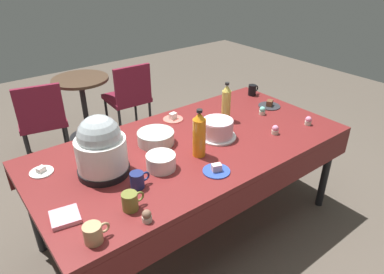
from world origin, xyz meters
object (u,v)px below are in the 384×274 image
(dessert_plate_white, at_px, (41,171))
(maroon_chair_left, at_px, (42,117))
(coffee_mug_black, at_px, (252,90))
(dessert_plate_charcoal, at_px, (269,105))
(soda_bottle_orange_juice, at_px, (199,134))
(cupcake_rose, at_px, (147,216))
(coffee_mug_navy, at_px, (138,180))
(frosted_layer_cake, at_px, (218,129))
(dessert_plate_cobalt, at_px, (216,170))
(round_cafe_table, at_px, (83,97))
(cupcake_cocoa, at_px, (308,121))
(coffee_mug_tan, at_px, (93,233))
(cupcake_berry, at_px, (78,146))
(cupcake_vanilla, at_px, (262,111))
(cupcake_lemon, at_px, (275,130))
(maroon_chair_right, at_px, (129,95))
(slow_cooker, at_px, (101,148))
(potluck_table, at_px, (192,151))
(coffee_mug_olive, at_px, (130,201))
(ceramic_snack_bowl, at_px, (161,162))
(glass_salad_bowl, at_px, (156,138))
(dessert_plate_cream, at_px, (111,144))
(dessert_plate_coral, at_px, (173,118))
(soda_bottle_ginger_ale, at_px, (226,103))

(dessert_plate_white, xyz_separation_m, maroon_chair_left, (0.37, 1.39, -0.27))
(coffee_mug_black, relative_size, maroon_chair_left, 0.13)
(dessert_plate_charcoal, xyz_separation_m, soda_bottle_orange_juice, (-0.97, -0.25, 0.14))
(cupcake_rose, relative_size, coffee_mug_navy, 0.55)
(frosted_layer_cake, relative_size, dessert_plate_white, 1.92)
(dessert_plate_cobalt, distance_m, round_cafe_table, 2.27)
(soda_bottle_orange_juice, bearing_deg, cupcake_cocoa, -10.17)
(coffee_mug_navy, height_order, coffee_mug_tan, coffee_mug_navy)
(cupcake_cocoa, relative_size, cupcake_berry, 1.00)
(cupcake_cocoa, xyz_separation_m, cupcake_vanilla, (-0.14, 0.34, 0.00))
(cupcake_cocoa, distance_m, coffee_mug_navy, 1.44)
(cupcake_lemon, distance_m, round_cafe_table, 2.26)
(maroon_chair_right, bearing_deg, coffee_mug_navy, -116.78)
(slow_cooker, relative_size, cupcake_berry, 5.59)
(dessert_plate_charcoal, xyz_separation_m, coffee_mug_black, (0.08, 0.27, 0.04))
(dessert_plate_cobalt, height_order, coffee_mug_tan, coffee_mug_tan)
(slow_cooker, xyz_separation_m, cupcake_vanilla, (1.38, -0.02, -0.14))
(potluck_table, xyz_separation_m, coffee_mug_navy, (-0.55, -0.21, 0.11))
(potluck_table, bearing_deg, cupcake_cocoa, -19.78)
(coffee_mug_olive, bearing_deg, coffee_mug_tan, -158.62)
(frosted_layer_cake, xyz_separation_m, soda_bottle_orange_juice, (-0.26, -0.11, 0.09))
(potluck_table, xyz_separation_m, soda_bottle_orange_juice, (-0.06, -0.15, 0.21))
(coffee_mug_olive, bearing_deg, cupcake_vanilla, 14.80)
(coffee_mug_tan, bearing_deg, ceramic_snack_bowl, 28.65)
(coffee_mug_black, bearing_deg, ceramic_snack_bowl, -159.48)
(dessert_plate_charcoal, relative_size, coffee_mug_black, 1.62)
(cupcake_lemon, distance_m, maroon_chair_right, 1.96)
(dessert_plate_cobalt, relative_size, cupcake_berry, 2.50)
(glass_salad_bowl, bearing_deg, dessert_plate_cream, 147.83)
(cupcake_rose, bearing_deg, cupcake_lemon, 10.17)
(ceramic_snack_bowl, bearing_deg, coffee_mug_tan, -151.35)
(dessert_plate_coral, distance_m, cupcake_lemon, 0.79)
(frosted_layer_cake, distance_m, dessert_plate_charcoal, 0.73)
(cupcake_rose, relative_size, maroon_chair_left, 0.08)
(cupcake_cocoa, height_order, round_cafe_table, cupcake_cocoa)
(ceramic_snack_bowl, bearing_deg, coffee_mug_navy, -159.49)
(potluck_table, xyz_separation_m, frosted_layer_cake, (0.20, -0.04, 0.13))
(cupcake_cocoa, xyz_separation_m, cupcake_rose, (-1.54, -0.16, 0.00))
(dessert_plate_white, xyz_separation_m, dessert_plate_cream, (0.48, 0.05, 0.00))
(cupcake_rose, distance_m, coffee_mug_navy, 0.29)
(soda_bottle_ginger_ale, bearing_deg, dessert_plate_white, 174.19)
(coffee_mug_tan, bearing_deg, dessert_plate_coral, 38.97)
(slow_cooker, xyz_separation_m, cupcake_lemon, (1.20, -0.30, -0.14))
(potluck_table, distance_m, glass_salad_bowl, 0.27)
(soda_bottle_ginger_ale, height_order, coffee_mug_tan, soda_bottle_ginger_ale)
(glass_salad_bowl, distance_m, coffee_mug_black, 1.20)
(dessert_plate_charcoal, relative_size, cupcake_cocoa, 2.74)
(soda_bottle_orange_juice, distance_m, maroon_chair_right, 1.92)
(slow_cooker, height_order, dessert_plate_cobalt, slow_cooker)
(glass_salad_bowl, relative_size, ceramic_snack_bowl, 1.40)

